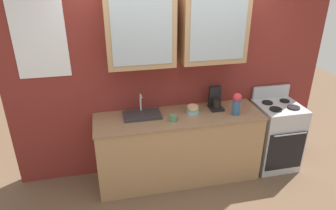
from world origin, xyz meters
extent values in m
plane|color=brown|center=(0.00, 0.00, 0.00)|extent=(10.00, 10.00, 0.00)
cube|color=maroon|center=(0.00, 0.36, 1.42)|extent=(4.16, 0.10, 2.84)
cube|color=#A87F56|center=(-0.43, 0.14, 2.00)|extent=(0.78, 0.34, 0.84)
cube|color=#9EADB7|center=(-0.43, -0.03, 2.00)|extent=(0.66, 0.01, 0.71)
cube|color=#A87F56|center=(0.43, 0.14, 2.00)|extent=(0.78, 0.34, 0.84)
cube|color=#9EADB7|center=(0.43, -0.03, 2.00)|extent=(0.66, 0.01, 0.71)
cube|color=white|center=(-1.54, 0.31, 1.91)|extent=(0.58, 0.01, 0.89)
cube|color=#A87F56|center=(0.00, 0.00, 0.45)|extent=(2.10, 0.60, 0.91)
cube|color=#8C6B4C|center=(0.00, 0.00, 0.92)|extent=(2.12, 0.63, 0.03)
cube|color=silver|center=(1.40, 0.00, 0.47)|extent=(0.58, 0.58, 0.93)
cube|color=black|center=(1.40, -0.29, 0.39)|extent=(0.53, 0.01, 0.56)
cylinder|color=silver|center=(1.40, -0.32, 0.67)|extent=(0.46, 0.02, 0.02)
cube|color=silver|center=(1.40, 0.27, 1.02)|extent=(0.55, 0.04, 0.18)
cylinder|color=black|center=(1.27, -0.11, 0.94)|extent=(0.16, 0.16, 0.02)
cylinder|color=black|center=(1.53, -0.11, 0.94)|extent=(0.16, 0.16, 0.02)
cylinder|color=black|center=(1.27, 0.11, 0.94)|extent=(0.14, 0.14, 0.02)
cylinder|color=black|center=(1.53, 0.11, 0.94)|extent=(0.13, 0.13, 0.02)
cube|color=#2D2D30|center=(-0.45, 0.09, 0.95)|extent=(0.47, 0.29, 0.03)
cylinder|color=silver|center=(-0.45, 0.21, 1.08)|extent=(0.02, 0.02, 0.22)
cylinder|color=silver|center=(-0.45, 0.15, 1.19)|extent=(0.02, 0.12, 0.02)
cylinder|color=#8CB7E0|center=(0.19, 0.04, 0.95)|extent=(0.16, 0.16, 0.04)
cylinder|color=#669972|center=(0.19, 0.04, 0.98)|extent=(0.15, 0.15, 0.04)
cylinder|color=#E0AD7F|center=(0.19, 0.04, 1.01)|extent=(0.14, 0.14, 0.04)
cylinder|color=#33598C|center=(0.71, -0.11, 1.03)|extent=(0.10, 0.10, 0.20)
sphere|color=#D8333F|center=(0.71, -0.11, 1.17)|extent=(0.11, 0.11, 0.11)
cylinder|color=#4C7F59|center=(-0.11, -0.12, 0.97)|extent=(0.08, 0.08, 0.08)
torus|color=#4C7F59|center=(-0.06, -0.12, 0.98)|extent=(0.05, 0.01, 0.05)
cube|color=black|center=(0.52, 0.09, 0.95)|extent=(0.17, 0.20, 0.03)
cylinder|color=black|center=(0.52, 0.07, 1.02)|extent=(0.11, 0.11, 0.11)
cube|color=black|center=(0.52, 0.16, 1.09)|extent=(0.15, 0.06, 0.26)
camera|label=1|loc=(-0.87, -3.31, 2.69)|focal=32.80mm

